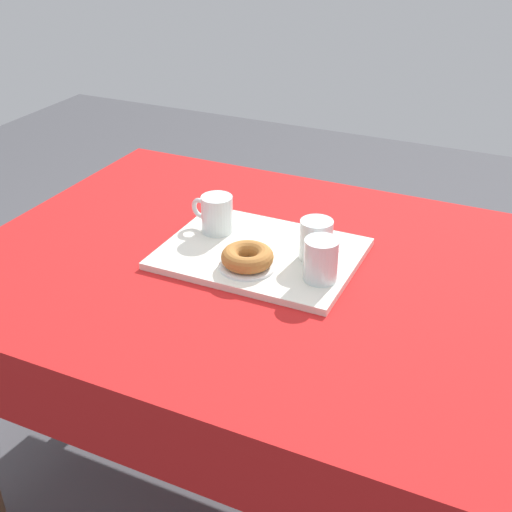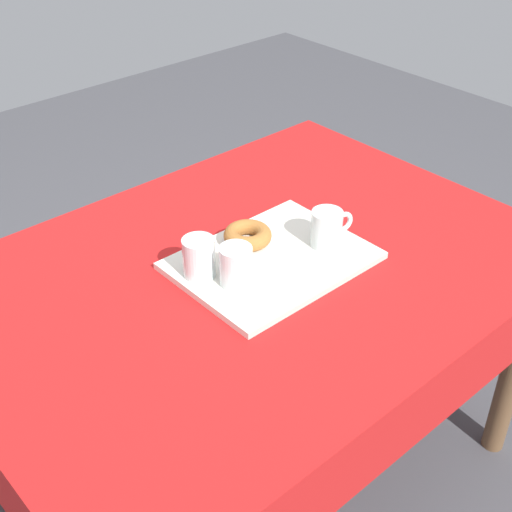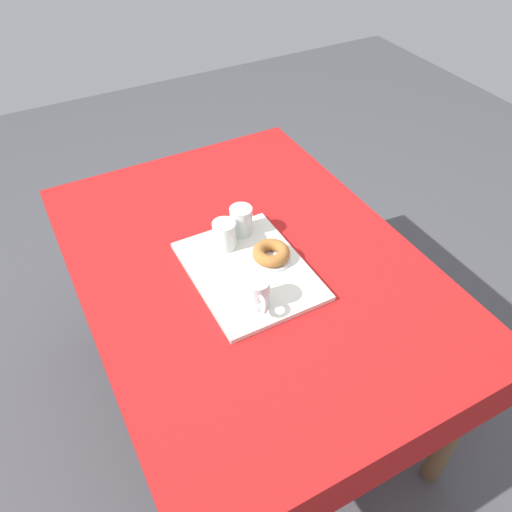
# 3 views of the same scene
# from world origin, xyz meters

# --- Properties ---
(ground_plane) EXTENTS (6.00, 6.00, 0.00)m
(ground_plane) POSITION_xyz_m (0.00, 0.00, 0.00)
(ground_plane) COLOR #47474C
(dining_table) EXTENTS (1.40, 1.01, 0.73)m
(dining_table) POSITION_xyz_m (0.00, 0.00, 0.65)
(dining_table) COLOR red
(dining_table) RESTS_ON ground
(serving_tray) EXTENTS (0.44, 0.33, 0.02)m
(serving_tray) POSITION_xyz_m (-0.04, 0.02, 0.74)
(serving_tray) COLOR silver
(serving_tray) RESTS_ON dining_table
(tea_mug_left) EXTENTS (0.11, 0.08, 0.09)m
(tea_mug_left) POSITION_xyz_m (-0.18, 0.07, 0.79)
(tea_mug_left) COLOR silver
(tea_mug_left) RESTS_ON serving_tray
(water_glass_near) EXTENTS (0.07, 0.07, 0.09)m
(water_glass_near) POSITION_xyz_m (0.08, 0.04, 0.79)
(water_glass_near) COLOR silver
(water_glass_near) RESTS_ON serving_tray
(water_glass_far) EXTENTS (0.07, 0.07, 0.09)m
(water_glass_far) POSITION_xyz_m (0.13, -0.04, 0.79)
(water_glass_far) COLOR silver
(water_glass_far) RESTS_ON serving_tray
(donut_plate_left) EXTENTS (0.13, 0.13, 0.01)m
(donut_plate_left) POSITION_xyz_m (-0.04, -0.06, 0.75)
(donut_plate_left) COLOR white
(donut_plate_left) RESTS_ON serving_tray
(sugar_donut_left) EXTENTS (0.12, 0.12, 0.04)m
(sugar_donut_left) POSITION_xyz_m (-0.04, -0.06, 0.78)
(sugar_donut_left) COLOR #A3662D
(sugar_donut_left) RESTS_ON donut_plate_left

